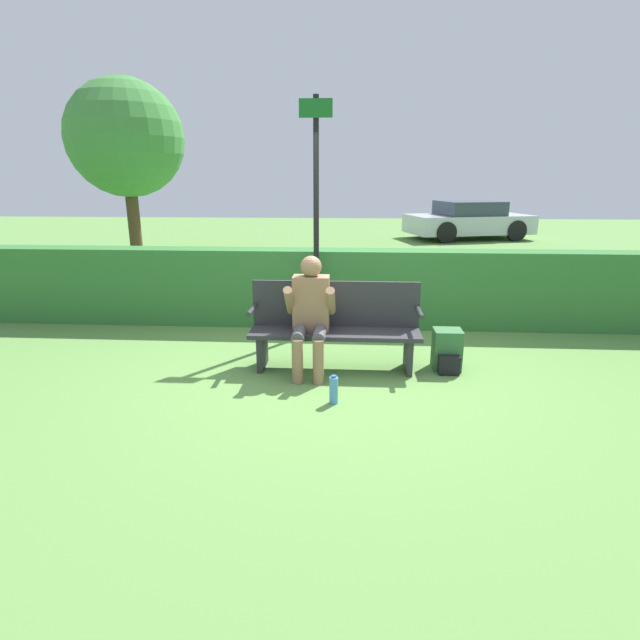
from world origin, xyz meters
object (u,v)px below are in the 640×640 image
(park_bench, at_px, (335,326))
(person_seated, at_px, (310,310))
(signpost, at_px, (316,208))
(backpack, at_px, (447,351))
(tree, at_px, (126,139))
(water_bottle, at_px, (334,390))
(parked_car, at_px, (468,220))

(park_bench, relative_size, person_seated, 1.48)
(park_bench, xyz_separation_m, signpost, (-0.29, 1.22, 1.15))
(park_bench, height_order, backpack, park_bench)
(park_bench, relative_size, tree, 0.48)
(backpack, bearing_deg, park_bench, 179.58)
(water_bottle, bearing_deg, backpack, 37.77)
(park_bench, bearing_deg, signpost, 103.12)
(person_seated, relative_size, water_bottle, 4.47)
(park_bench, xyz_separation_m, parked_car, (3.97, 11.77, 0.13))
(backpack, relative_size, signpost, 0.15)
(signpost, bearing_deg, parked_car, 68.05)
(backpack, relative_size, water_bottle, 1.61)
(signpost, bearing_deg, backpack, -39.83)
(parked_car, xyz_separation_m, tree, (-7.96, -7.43, 2.04))
(parked_car, bearing_deg, park_bench, -124.16)
(person_seated, bearing_deg, parked_car, 70.49)
(parked_car, bearing_deg, signpost, -127.49)
(park_bench, height_order, parked_car, parked_car)
(tree, bearing_deg, backpack, -40.01)
(water_bottle, xyz_separation_m, tree, (-4.02, 5.26, 2.51))
(park_bench, bearing_deg, tree, 132.59)
(person_seated, xyz_separation_m, signpost, (-0.03, 1.35, 0.96))
(signpost, relative_size, tree, 0.79)
(parked_car, bearing_deg, backpack, -118.78)
(signpost, height_order, tree, tree)
(signpost, bearing_deg, tree, 139.92)
(signpost, distance_m, tree, 4.96)
(backpack, bearing_deg, water_bottle, -142.23)
(backpack, distance_m, signpost, 2.39)
(water_bottle, xyz_separation_m, signpost, (-0.31, 2.14, 1.49))
(person_seated, bearing_deg, signpost, 91.44)
(signpost, relative_size, parked_car, 0.69)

